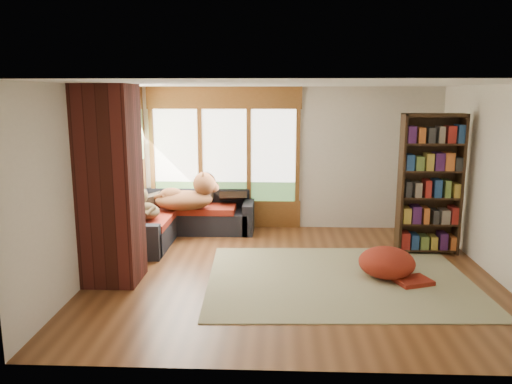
% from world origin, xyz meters
% --- Properties ---
extents(floor, '(5.50, 5.50, 0.00)m').
position_xyz_m(floor, '(0.00, 0.00, 0.00)').
color(floor, '#583118').
rests_on(floor, ground).
extents(ceiling, '(5.50, 5.50, 0.00)m').
position_xyz_m(ceiling, '(0.00, 0.00, 2.60)').
color(ceiling, white).
extents(wall_back, '(5.50, 0.04, 2.60)m').
position_xyz_m(wall_back, '(0.00, 2.50, 1.30)').
color(wall_back, silver).
rests_on(wall_back, ground).
extents(wall_front, '(5.50, 0.04, 2.60)m').
position_xyz_m(wall_front, '(0.00, -2.50, 1.30)').
color(wall_front, silver).
rests_on(wall_front, ground).
extents(wall_left, '(0.04, 5.00, 2.60)m').
position_xyz_m(wall_left, '(-2.75, 0.00, 1.30)').
color(wall_left, silver).
rests_on(wall_left, ground).
extents(wall_right, '(0.04, 5.00, 2.60)m').
position_xyz_m(wall_right, '(2.75, 0.00, 1.30)').
color(wall_right, silver).
rests_on(wall_right, ground).
extents(windows_back, '(2.82, 0.10, 1.90)m').
position_xyz_m(windows_back, '(-1.20, 2.47, 1.35)').
color(windows_back, brown).
rests_on(windows_back, wall_back).
extents(windows_left, '(0.10, 2.62, 1.90)m').
position_xyz_m(windows_left, '(-2.72, 1.20, 1.35)').
color(windows_left, brown).
rests_on(windows_left, wall_left).
extents(roller_blind, '(0.03, 0.72, 0.90)m').
position_xyz_m(roller_blind, '(-2.69, 2.03, 1.75)').
color(roller_blind, '#739F62').
rests_on(roller_blind, wall_left).
extents(brick_chimney, '(0.70, 0.70, 2.60)m').
position_xyz_m(brick_chimney, '(-2.40, -0.35, 1.30)').
color(brick_chimney, '#471914').
rests_on(brick_chimney, ground).
extents(sectional_sofa, '(2.20, 2.20, 0.80)m').
position_xyz_m(sectional_sofa, '(-1.95, 1.70, 0.30)').
color(sectional_sofa, black).
rests_on(sectional_sofa, ground).
extents(area_rug, '(3.63, 2.84, 0.01)m').
position_xyz_m(area_rug, '(0.62, -0.20, 0.01)').
color(area_rug, beige).
rests_on(area_rug, ground).
extents(bookshelf, '(0.94, 0.31, 2.18)m').
position_xyz_m(bookshelf, '(2.14, 1.05, 1.09)').
color(bookshelf, black).
rests_on(bookshelf, ground).
extents(pouf, '(0.78, 0.78, 0.41)m').
position_xyz_m(pouf, '(1.28, -0.07, 0.22)').
color(pouf, maroon).
rests_on(pouf, area_rug).
extents(dog_tan, '(1.14, 0.83, 0.57)m').
position_xyz_m(dog_tan, '(-1.75, 1.75, 0.82)').
color(dog_tan, brown).
rests_on(dog_tan, sectional_sofa).
extents(dog_brindle, '(0.76, 0.85, 0.41)m').
position_xyz_m(dog_brindle, '(-2.40, 1.17, 0.74)').
color(dog_brindle, '#3B2C1A').
rests_on(dog_brindle, sectional_sofa).
extents(throw_pillows, '(1.98, 1.68, 0.45)m').
position_xyz_m(throw_pillows, '(-1.86, 1.75, 0.79)').
color(throw_pillows, '#2C241B').
rests_on(throw_pillows, sectional_sofa).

